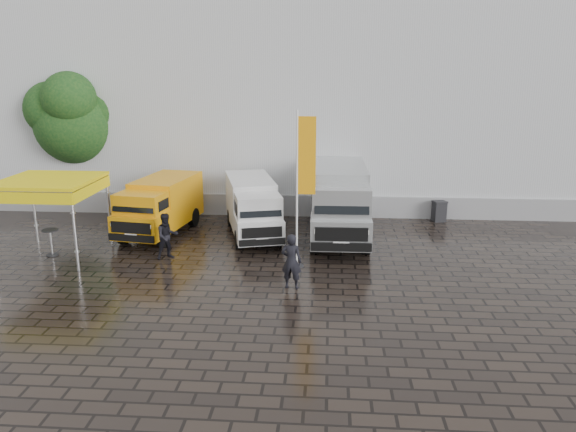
% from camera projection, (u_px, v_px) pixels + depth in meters
% --- Properties ---
extents(ground, '(120.00, 120.00, 0.00)m').
position_uv_depth(ground, '(314.00, 278.00, 18.74)').
color(ground, black).
rests_on(ground, ground).
extents(exhibition_hall, '(44.00, 16.00, 12.00)m').
position_uv_depth(exhibition_hall, '(358.00, 81.00, 32.47)').
color(exhibition_hall, silver).
rests_on(exhibition_hall, ground).
extents(hall_plinth, '(44.00, 0.15, 1.00)m').
position_uv_depth(hall_plinth, '(362.00, 207.00, 26.13)').
color(hall_plinth, gray).
rests_on(hall_plinth, ground).
extents(van_yellow, '(2.65, 5.19, 2.29)m').
position_uv_depth(van_yellow, '(160.00, 208.00, 23.35)').
color(van_yellow, orange).
rests_on(van_yellow, ground).
extents(van_white, '(3.09, 5.58, 2.30)m').
position_uv_depth(van_white, '(253.00, 209.00, 23.17)').
color(van_white, silver).
rests_on(van_white, ground).
extents(van_silver, '(2.30, 6.63, 2.86)m').
position_uv_depth(van_silver, '(339.00, 204.00, 22.84)').
color(van_silver, '#B0B4B5').
rests_on(van_silver, ground).
extents(canopy_tent, '(3.24, 3.24, 2.92)m').
position_uv_depth(canopy_tent, '(48.00, 184.00, 20.22)').
color(canopy_tent, silver).
rests_on(canopy_tent, ground).
extents(flagpole, '(0.88, 0.50, 5.47)m').
position_uv_depth(flagpole, '(302.00, 181.00, 18.98)').
color(flagpole, black).
rests_on(flagpole, ground).
extents(tree, '(3.84, 3.95, 6.90)m').
position_uv_depth(tree, '(74.00, 118.00, 26.83)').
color(tree, black).
rests_on(tree, ground).
extents(cocktail_table, '(0.60, 0.60, 1.00)m').
position_uv_depth(cocktail_table, '(51.00, 243.00, 20.84)').
color(cocktail_table, black).
rests_on(cocktail_table, ground).
extents(wheelie_bin, '(0.68, 0.68, 0.94)m').
position_uv_depth(wheelie_bin, '(439.00, 211.00, 25.50)').
color(wheelie_bin, black).
rests_on(wheelie_bin, ground).
extents(person_front, '(0.72, 0.53, 1.80)m').
position_uv_depth(person_front, '(291.00, 261.00, 17.64)').
color(person_front, black).
rests_on(person_front, ground).
extents(person_tent, '(1.04, 0.99, 1.70)m').
position_uv_depth(person_tent, '(167.00, 236.00, 20.43)').
color(person_tent, black).
rests_on(person_tent, ground).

